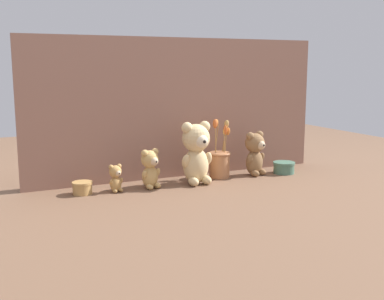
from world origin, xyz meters
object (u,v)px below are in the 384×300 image
at_px(decorative_tin_tall, 284,168).
at_px(decorative_tin_short, 82,188).
at_px(teddy_bear_large, 196,152).
at_px(flower_vase, 220,161).
at_px(teddy_bear_small, 150,168).
at_px(teddy_bear_tiny, 116,178).
at_px(teddy_bear_medium, 255,152).

distance_m(decorative_tin_tall, decorative_tin_short, 1.06).
xyz_separation_m(teddy_bear_large, decorative_tin_tall, (0.52, 0.01, -0.13)).
bearing_deg(flower_vase, teddy_bear_small, -171.62).
bearing_deg(teddy_bear_large, decorative_tin_short, 175.66).
xyz_separation_m(teddy_bear_tiny, decorative_tin_short, (-0.15, 0.03, -0.04)).
bearing_deg(decorative_tin_short, teddy_bear_medium, -0.12).
bearing_deg(decorative_tin_tall, teddy_bear_medium, 169.38).
bearing_deg(decorative_tin_tall, teddy_bear_large, -179.05).
relative_size(teddy_bear_medium, teddy_bear_tiny, 1.80).
distance_m(teddy_bear_medium, flower_vase, 0.20).
height_order(flower_vase, decorative_tin_short, flower_vase).
bearing_deg(teddy_bear_tiny, decorative_tin_tall, -0.41).
bearing_deg(teddy_bear_medium, teddy_bear_large, -173.72).
distance_m(teddy_bear_tiny, decorative_tin_short, 0.15).
distance_m(teddy_bear_large, teddy_bear_medium, 0.36).
relative_size(flower_vase, decorative_tin_short, 3.33).
height_order(teddy_bear_small, flower_vase, flower_vase).
height_order(flower_vase, decorative_tin_tall, flower_vase).
bearing_deg(teddy_bear_large, teddy_bear_medium, 6.28).
height_order(teddy_bear_large, teddy_bear_medium, teddy_bear_large).
bearing_deg(decorative_tin_tall, decorative_tin_short, 178.25).
distance_m(flower_vase, decorative_tin_short, 0.71).
bearing_deg(teddy_bear_large, flower_vase, 22.81).
bearing_deg(teddy_bear_medium, decorative_tin_short, 179.88).
xyz_separation_m(teddy_bear_medium, flower_vase, (-0.19, 0.03, -0.03)).
distance_m(teddy_bear_tiny, decorative_tin_tall, 0.92).
bearing_deg(flower_vase, teddy_bear_tiny, -174.48).
xyz_separation_m(teddy_bear_medium, teddy_bear_tiny, (-0.75, -0.02, -0.05)).
distance_m(teddy_bear_large, decorative_tin_short, 0.56).
distance_m(teddy_bear_large, teddy_bear_tiny, 0.41).
bearing_deg(decorative_tin_tall, teddy_bear_small, 179.81).
height_order(decorative_tin_tall, decorative_tin_short, decorative_tin_tall).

